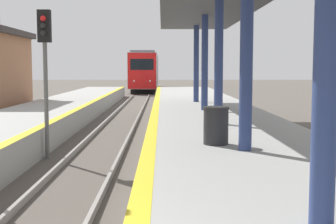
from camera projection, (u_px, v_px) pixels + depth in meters
The scene contains 3 objects.
train at pixel (146, 71), 55.49m from camera, with size 2.80×21.47×4.33m.
signal_mid at pixel (45, 55), 13.12m from camera, with size 0.36×0.31×4.21m.
trash_bin at pixel (216, 125), 10.56m from camera, with size 0.59×0.59×0.86m.
Camera 1 is at (1.94, -2.86, 2.60)m, focal length 50.00 mm.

